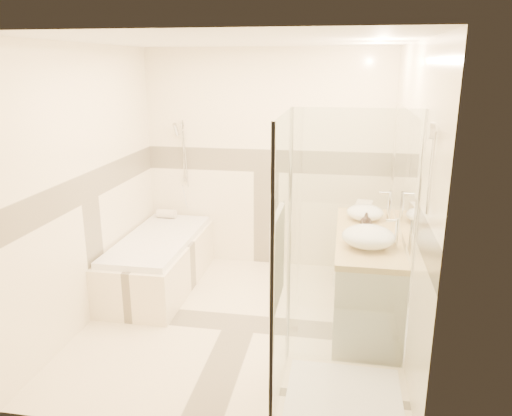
% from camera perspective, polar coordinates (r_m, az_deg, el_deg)
% --- Properties ---
extents(room, '(2.82, 3.02, 2.52)m').
position_cam_1_polar(room, '(4.30, -1.13, 1.82)').
color(room, '#F5E6C3').
rests_on(room, ground).
extents(bathtub, '(0.75, 1.70, 0.56)m').
position_cam_1_polar(bathtub, '(5.47, -10.99, -5.75)').
color(bathtub, '#FAEBC8').
rests_on(bathtub, ground).
extents(vanity, '(0.58, 1.62, 0.85)m').
position_cam_1_polar(vanity, '(4.78, 12.42, -7.64)').
color(vanity, white).
rests_on(vanity, ground).
extents(shower_enclosure, '(0.96, 0.93, 2.04)m').
position_cam_1_polar(shower_enclosure, '(3.60, 8.41, -14.38)').
color(shower_enclosure, '#FAEBC8').
rests_on(shower_enclosure, ground).
extents(vessel_sink_near, '(0.36, 0.36, 0.14)m').
position_cam_1_polar(vessel_sink_near, '(5.00, 12.37, -0.50)').
color(vessel_sink_near, white).
rests_on(vessel_sink_near, vanity).
extents(vessel_sink_far, '(0.44, 0.44, 0.18)m').
position_cam_1_polar(vessel_sink_far, '(4.26, 12.72, -3.21)').
color(vessel_sink_far, white).
rests_on(vessel_sink_far, vanity).
extents(faucet_near, '(0.12, 0.03, 0.30)m').
position_cam_1_polar(faucet_near, '(4.99, 14.90, 0.50)').
color(faucet_near, silver).
rests_on(faucet_near, vanity).
extents(faucet_far, '(0.11, 0.03, 0.26)m').
position_cam_1_polar(faucet_far, '(4.26, 15.68, -2.57)').
color(faucet_far, silver).
rests_on(faucet_far, vanity).
extents(amenity_bottle_a, '(0.08, 0.08, 0.16)m').
position_cam_1_polar(amenity_bottle_a, '(4.62, 12.54, -1.77)').
color(amenity_bottle_a, black).
rests_on(amenity_bottle_a, vanity).
extents(amenity_bottle_b, '(0.14, 0.14, 0.14)m').
position_cam_1_polar(amenity_bottle_b, '(4.75, 12.47, -1.37)').
color(amenity_bottle_b, black).
rests_on(amenity_bottle_b, vanity).
extents(folded_towels, '(0.20, 0.29, 0.09)m').
position_cam_1_polar(folded_towels, '(5.30, 12.24, 0.14)').
color(folded_towels, white).
rests_on(folded_towels, vanity).
extents(rolled_towel, '(0.23, 0.10, 0.10)m').
position_cam_1_polar(rolled_towel, '(6.00, -10.19, -0.65)').
color(rolled_towel, white).
rests_on(rolled_towel, bathtub).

